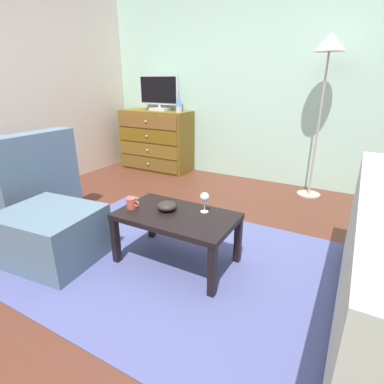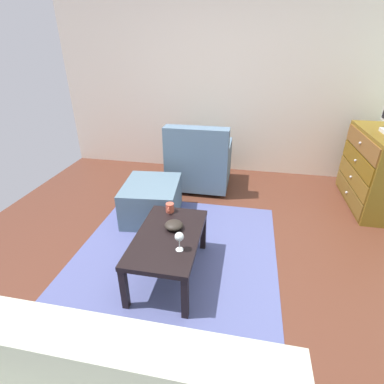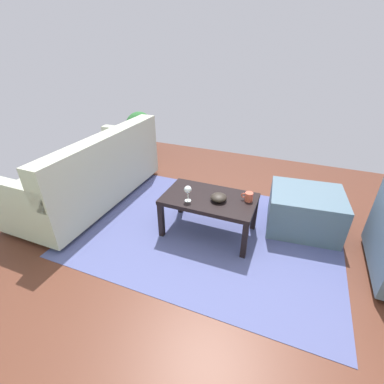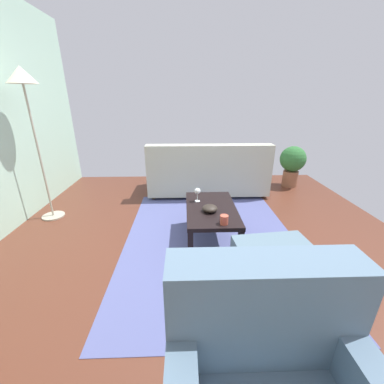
% 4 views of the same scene
% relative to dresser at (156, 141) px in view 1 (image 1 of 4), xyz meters
% --- Properties ---
extents(ground_plane, '(5.22, 4.93, 0.05)m').
position_rel_dresser_xyz_m(ground_plane, '(1.50, -1.91, -0.49)').
color(ground_plane, '#542B1E').
extents(wall_accent_rear, '(5.22, 0.12, 2.69)m').
position_rel_dresser_xyz_m(wall_accent_rear, '(1.50, 0.31, 0.88)').
color(wall_accent_rear, '#A9D0B9').
rests_on(wall_accent_rear, ground_plane).
extents(area_rug, '(2.60, 1.90, 0.01)m').
position_rel_dresser_xyz_m(area_rug, '(1.70, -2.11, -0.46)').
color(area_rug, '#4C5286').
rests_on(area_rug, ground_plane).
extents(dresser, '(1.11, 0.49, 0.92)m').
position_rel_dresser_xyz_m(dresser, '(0.00, 0.00, 0.00)').
color(dresser, brown).
rests_on(dresser, ground_plane).
extents(tv, '(0.68, 0.18, 0.51)m').
position_rel_dresser_xyz_m(tv, '(0.07, 0.02, 0.73)').
color(tv, silver).
rests_on(tv, dresser).
extents(lava_lamp, '(0.09, 0.09, 0.33)m').
position_rel_dresser_xyz_m(lava_lamp, '(0.46, -0.04, 0.61)').
color(lava_lamp, '#B7B7BC').
rests_on(lava_lamp, dresser).
extents(coffee_table, '(0.89, 0.52, 0.41)m').
position_rel_dresser_xyz_m(coffee_table, '(1.68, -2.10, -0.10)').
color(coffee_table, black).
rests_on(coffee_table, ground_plane).
extents(wine_glass, '(0.07, 0.07, 0.16)m').
position_rel_dresser_xyz_m(wine_glass, '(1.85, -1.96, 0.07)').
color(wine_glass, silver).
rests_on(wine_glass, coffee_table).
extents(mug, '(0.11, 0.08, 0.08)m').
position_rel_dresser_xyz_m(mug, '(1.32, -2.18, -0.00)').
color(mug, '#BC4E3B').
rests_on(mug, coffee_table).
extents(bowl_decorative, '(0.15, 0.15, 0.07)m').
position_rel_dresser_xyz_m(bowl_decorative, '(1.58, -2.08, -0.01)').
color(bowl_decorative, '#2A231D').
rests_on(bowl_decorative, coffee_table).
extents(armchair, '(0.80, 0.81, 0.90)m').
position_rel_dresser_xyz_m(armchair, '(-0.10, -2.15, -0.10)').
color(armchair, '#332319').
rests_on(armchair, ground_plane).
extents(ottoman, '(0.76, 0.67, 0.42)m').
position_rel_dresser_xyz_m(ottoman, '(0.80, -2.54, -0.25)').
color(ottoman, slate).
rests_on(ottoman, ground_plane).
extents(standing_lamp, '(0.32, 0.32, 1.82)m').
position_rel_dresser_xyz_m(standing_lamp, '(2.35, -0.05, 1.10)').
color(standing_lamp, '#A59E8C').
rests_on(standing_lamp, ground_plane).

